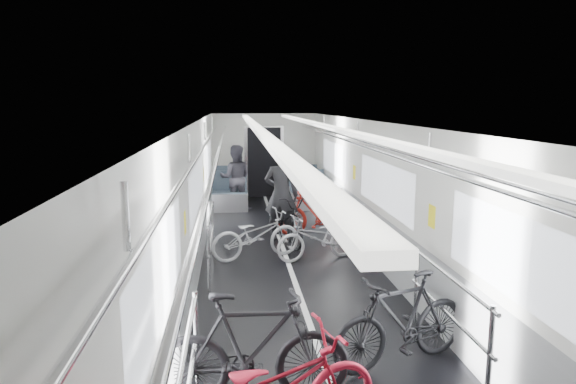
% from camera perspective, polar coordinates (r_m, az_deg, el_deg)
% --- Properties ---
extents(car_shell, '(3.02, 14.01, 2.41)m').
position_cam_1_polar(car_shell, '(9.78, -0.76, 0.61)').
color(car_shell, black).
rests_on(car_shell, ground).
extents(bike_left_mid, '(1.79, 0.56, 1.06)m').
position_cam_1_polar(bike_left_mid, '(4.82, -3.96, -16.96)').
color(bike_left_mid, black).
rests_on(bike_left_mid, floor).
extents(bike_left_far, '(1.72, 1.05, 0.86)m').
position_cam_1_polar(bike_left_far, '(9.00, -3.56, -4.78)').
color(bike_left_far, '#ABACB0').
rests_on(bike_left_far, floor).
extents(bike_right_near, '(1.71, 0.99, 0.99)m').
position_cam_1_polar(bike_right_near, '(5.58, 12.53, -13.69)').
color(bike_right_near, black).
rests_on(bike_right_near, floor).
extents(bike_right_mid, '(1.60, 0.91, 0.79)m').
position_cam_1_polar(bike_right_mid, '(8.95, 3.34, -5.08)').
color(bike_right_mid, '#A5A4A9').
rests_on(bike_right_mid, floor).
extents(bike_right_far, '(1.66, 0.59, 0.98)m').
position_cam_1_polar(bike_right_far, '(10.50, 3.12, -2.31)').
color(bike_right_far, maroon).
rests_on(bike_right_far, floor).
extents(bike_aisle, '(1.02, 1.95, 0.98)m').
position_cam_1_polar(bike_aisle, '(10.06, -0.10, -2.85)').
color(bike_aisle, black).
rests_on(bike_aisle, floor).
extents(person_standing, '(0.79, 0.64, 1.86)m').
position_cam_1_polar(person_standing, '(10.05, -0.76, -0.28)').
color(person_standing, black).
rests_on(person_standing, floor).
extents(person_seated, '(0.85, 0.69, 1.66)m').
position_cam_1_polar(person_seated, '(13.02, -5.85, 1.57)').
color(person_seated, '#27262C').
rests_on(person_seated, floor).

